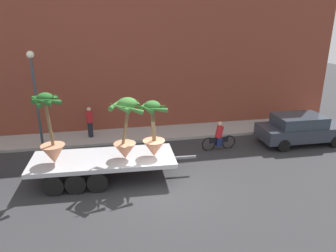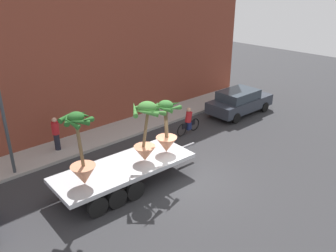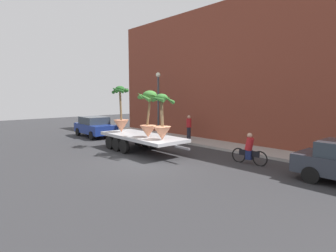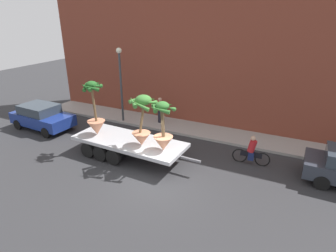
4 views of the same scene
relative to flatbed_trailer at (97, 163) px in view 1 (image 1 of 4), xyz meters
The scene contains 11 objects.
ground_plane 2.99m from the flatbed_trailer, 27.58° to the right, with size 60.00×60.00×0.00m, color #2D2D30.
sidewalk 5.45m from the flatbed_trailer, 61.74° to the left, with size 24.00×2.20×0.15m, color #A39E99.
building_facade 8.01m from the flatbed_trailer, 68.39° to the left, with size 24.00×1.20×9.47m, color brown.
flatbed_trailer is the anchor object (origin of this frame).
potted_palm_rear 1.93m from the flatbed_trailer, 11.58° to the right, with size 1.37×1.53×2.56m.
potted_palm_middle 2.14m from the flatbed_trailer, behind, with size 1.17×1.24×2.87m.
potted_palm_front 2.66m from the flatbed_trailer, ahead, with size 1.21×1.22×2.39m.
cyclist 6.40m from the flatbed_trailer, 18.52° to the left, with size 1.84×0.37×1.54m.
parked_car 10.82m from the flatbed_trailer, 10.66° to the left, with size 4.58×2.02×1.58m.
pedestrian_near_gate 4.78m from the flatbed_trailer, 95.19° to the left, with size 0.36×0.36×1.71m.
street_lamp 5.48m from the flatbed_trailer, 125.83° to the left, with size 0.36×0.36×4.83m.
Camera 1 is at (-2.00, -11.04, 6.57)m, focal length 34.16 mm.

